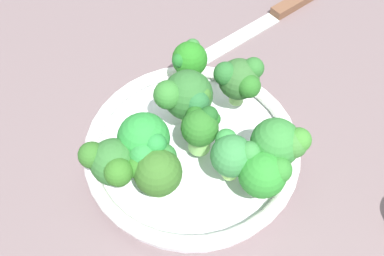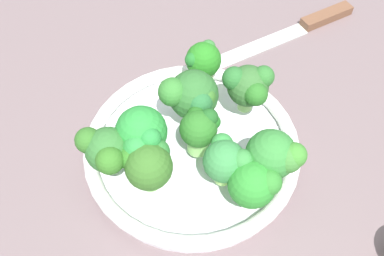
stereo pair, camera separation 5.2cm
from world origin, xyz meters
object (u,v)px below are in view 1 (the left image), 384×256
(broccoli_floret_5, at_px, (240,79))
(broccoli_floret_7, at_px, (145,143))
(broccoli_floret_0, at_px, (186,97))
(broccoli_floret_6, at_px, (201,127))
(broccoli_floret_8, at_px, (280,144))
(broccoli_floret_2, at_px, (113,162))
(bowl, at_px, (192,148))
(broccoli_floret_4, at_px, (156,170))
(knife, at_px, (275,15))
(broccoli_floret_3, at_px, (233,155))
(broccoli_floret_9, at_px, (189,60))
(broccoli_floret_1, at_px, (264,172))

(broccoli_floret_5, height_order, broccoli_floret_7, broccoli_floret_7)
(broccoli_floret_0, xyz_separation_m, broccoli_floret_6, (0.03, -0.03, -0.01))
(broccoli_floret_8, bearing_deg, broccoli_floret_2, -147.27)
(bowl, distance_m, broccoli_floret_0, 0.07)
(broccoli_floret_4, relative_size, knife, 0.26)
(broccoli_floret_0, distance_m, broccoli_floret_6, 0.05)
(broccoli_floret_3, relative_size, broccoli_floret_9, 1.05)
(broccoli_floret_2, xyz_separation_m, broccoli_floret_7, (0.02, 0.04, 0.00))
(broccoli_floret_1, xyz_separation_m, broccoli_floret_7, (-0.14, -0.03, 0.01))
(broccoli_floret_2, height_order, broccoli_floret_4, same)
(broccoli_floret_8, distance_m, broccoli_floret_9, 0.18)
(broccoli_floret_1, relative_size, broccoli_floret_2, 0.92)
(broccoli_floret_7, bearing_deg, broccoli_floret_9, 96.82)
(broccoli_floret_3, bearing_deg, broccoli_floret_9, 134.67)
(broccoli_floret_1, height_order, broccoli_floret_4, broccoli_floret_4)
(knife, bearing_deg, broccoli_floret_2, -98.23)
(broccoli_floret_1, distance_m, broccoli_floret_9, 0.19)
(broccoli_floret_3, bearing_deg, broccoli_floret_2, -149.49)
(broccoli_floret_9, bearing_deg, bowl, -61.55)
(broccoli_floret_0, relative_size, broccoli_floret_9, 1.21)
(broccoli_floret_1, distance_m, broccoli_floret_2, 0.17)
(broccoli_floret_0, distance_m, knife, 0.29)
(broccoli_floret_3, xyz_separation_m, knife, (-0.06, 0.33, -0.07))
(broccoli_floret_2, relative_size, knife, 0.27)
(broccoli_floret_1, height_order, knife, broccoli_floret_1)
(broccoli_floret_7, bearing_deg, broccoli_floret_0, 82.02)
(broccoli_floret_3, distance_m, broccoli_floret_8, 0.05)
(broccoli_floret_2, bearing_deg, bowl, 57.73)
(broccoli_floret_0, bearing_deg, broccoli_floret_5, 49.83)
(broccoli_floret_1, bearing_deg, broccoli_floret_8, 85.17)
(broccoli_floret_8, bearing_deg, broccoli_floret_3, -141.70)
(broccoli_floret_1, bearing_deg, broccoli_floret_4, -154.33)
(broccoli_floret_0, bearing_deg, knife, 85.02)
(broccoli_floret_4, bearing_deg, broccoli_floret_9, 104.60)
(broccoli_floret_2, xyz_separation_m, broccoli_floret_6, (0.07, 0.09, 0.00))
(broccoli_floret_0, height_order, broccoli_floret_5, broccoli_floret_0)
(broccoli_floret_1, bearing_deg, broccoli_floret_6, 166.66)
(broccoli_floret_9, bearing_deg, broccoli_floret_6, -56.54)
(broccoli_floret_6, bearing_deg, broccoli_floret_3, -20.28)
(broccoli_floret_4, height_order, knife, broccoli_floret_4)
(broccoli_floret_3, bearing_deg, broccoli_floret_4, -141.43)
(broccoli_floret_9, bearing_deg, broccoli_floret_7, -83.18)
(knife, bearing_deg, broccoli_floret_8, -70.86)
(broccoli_floret_0, distance_m, broccoli_floret_4, 0.11)
(broccoli_floret_0, xyz_separation_m, broccoli_floret_7, (-0.01, -0.08, -0.00))
(broccoli_floret_2, bearing_deg, knife, 81.77)
(broccoli_floret_3, height_order, broccoli_floret_9, broccoli_floret_3)
(bowl, bearing_deg, broccoli_floret_2, -122.27)
(broccoli_floret_5, height_order, knife, broccoli_floret_5)
(broccoli_floret_8, bearing_deg, broccoli_floret_1, -94.83)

